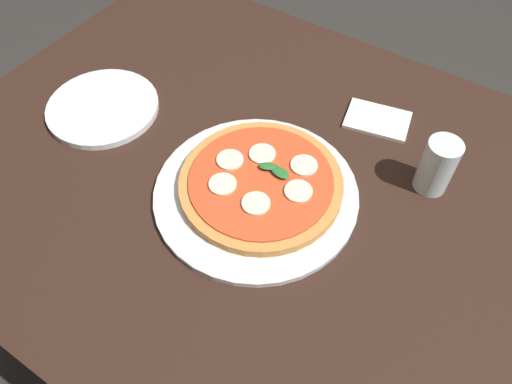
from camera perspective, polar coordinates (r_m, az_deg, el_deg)
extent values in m
plane|color=#2D2B28|center=(1.59, 1.65, -16.18)|extent=(6.00, 6.00, 0.00)
cube|color=black|center=(0.95, 2.66, -0.03)|extent=(1.38, 0.98, 0.04)
cube|color=black|center=(1.70, -8.33, 10.56)|extent=(0.07, 0.07, 0.71)
cylinder|color=silver|center=(0.91, 0.00, -0.15)|extent=(0.38, 0.38, 0.01)
cylinder|color=#C6843F|center=(0.91, 0.57, 0.99)|extent=(0.30, 0.30, 0.02)
cylinder|color=#CC4723|center=(0.90, 0.57, 1.42)|extent=(0.27, 0.27, 0.00)
cylinder|color=beige|center=(0.88, 4.92, 0.09)|extent=(0.05, 0.05, 0.00)
cylinder|color=beige|center=(0.92, 5.57, 3.08)|extent=(0.05, 0.05, 0.00)
cylinder|color=beige|center=(0.93, 0.74, 4.42)|extent=(0.05, 0.05, 0.00)
cylinder|color=beige|center=(0.93, -3.03, 3.73)|extent=(0.05, 0.05, 0.00)
cylinder|color=beige|center=(0.89, -3.88, 0.91)|extent=(0.05, 0.05, 0.00)
cylinder|color=beige|center=(0.86, 0.03, -1.34)|extent=(0.05, 0.05, 0.00)
ellipsoid|color=#286B2D|center=(0.90, 2.72, 2.15)|extent=(0.04, 0.03, 0.00)
ellipsoid|color=#286B2D|center=(0.91, 1.51, 3.13)|extent=(0.04, 0.03, 0.00)
cylinder|color=white|center=(1.12, -17.27, 9.32)|extent=(0.24, 0.24, 0.01)
cube|color=white|center=(1.07, 13.85, 8.08)|extent=(0.15, 0.12, 0.01)
cylinder|color=silver|center=(0.95, 20.20, 2.85)|extent=(0.06, 0.06, 0.11)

